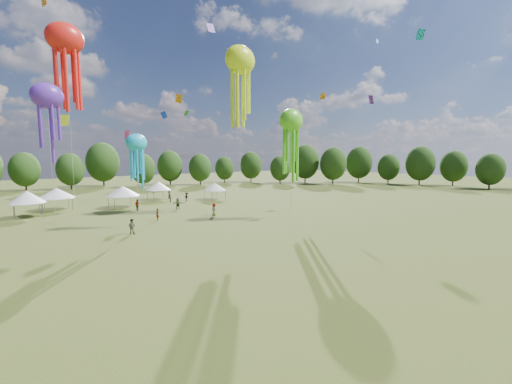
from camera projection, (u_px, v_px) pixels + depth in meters
ground at (456, 304)px, 19.95m from camera, size 300.00×300.00×0.00m
spectator_near at (132, 226)px, 37.96m from camera, size 1.12×1.11×1.82m
spectators_far at (176, 202)px, 58.57m from camera, size 13.64×24.74×1.89m
festival_tents at (118, 190)px, 58.84m from camera, size 37.38×12.29×4.07m
show_kites at (180, 89)px, 46.30m from camera, size 31.97×20.09×26.76m
small_kites at (151, 17)px, 46.87m from camera, size 74.68×60.21×46.98m
treeline at (106, 169)px, 64.75m from camera, size 201.57×95.24×13.43m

